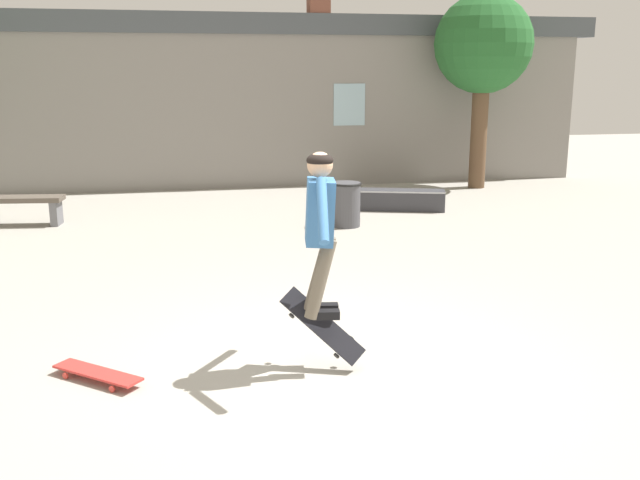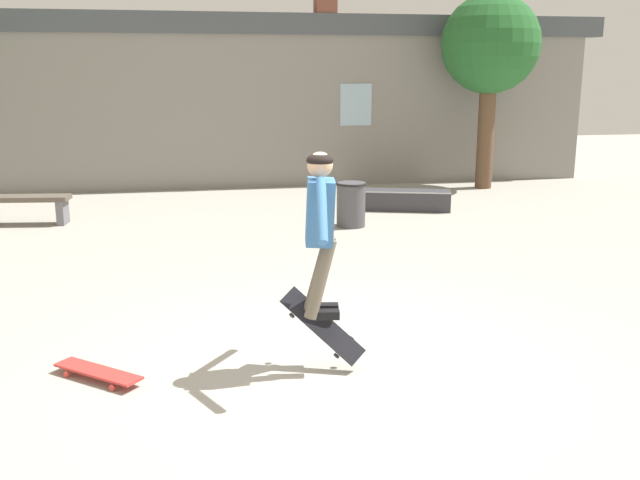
{
  "view_description": "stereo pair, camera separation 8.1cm",
  "coord_description": "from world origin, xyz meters",
  "px_view_note": "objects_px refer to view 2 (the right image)",
  "views": [
    {
      "loc": [
        -1.24,
        -5.65,
        2.51
      ],
      "look_at": [
        -0.09,
        -0.05,
        1.14
      ],
      "focal_mm": 40.0,
      "sensor_mm": 36.0,
      "label": 1
    },
    {
      "loc": [
        -1.16,
        -5.67,
        2.51
      ],
      "look_at": [
        -0.09,
        -0.05,
        1.14
      ],
      "focal_mm": 40.0,
      "sensor_mm": 36.0,
      "label": 2
    }
  ],
  "objects_px": {
    "park_bench": "(22,204)",
    "skate_ledge": "(405,200)",
    "tree_right": "(490,47)",
    "skateboard_flipping": "(323,326)",
    "skateboard_resting": "(98,372)",
    "trash_bin": "(351,203)",
    "skater": "(320,220)"
  },
  "relations": [
    {
      "from": "park_bench",
      "to": "skate_ledge",
      "type": "distance_m",
      "value": 6.61
    },
    {
      "from": "tree_right",
      "to": "skateboard_flipping",
      "type": "distance_m",
      "value": 10.56
    },
    {
      "from": "skate_ledge",
      "to": "skateboard_resting",
      "type": "relative_size",
      "value": 2.16
    },
    {
      "from": "trash_bin",
      "to": "skater",
      "type": "bearing_deg",
      "value": -105.77
    },
    {
      "from": "skater",
      "to": "skateboard_resting",
      "type": "xyz_separation_m",
      "value": [
        -1.86,
        0.12,
        -1.24
      ]
    },
    {
      "from": "skateboard_flipping",
      "to": "park_bench",
      "type": "bearing_deg",
      "value": 150.66
    },
    {
      "from": "tree_right",
      "to": "skateboard_resting",
      "type": "xyz_separation_m",
      "value": [
        -7.14,
        -8.69,
        -2.9
      ]
    },
    {
      "from": "tree_right",
      "to": "skater",
      "type": "height_order",
      "value": "tree_right"
    },
    {
      "from": "skate_ledge",
      "to": "skater",
      "type": "relative_size",
      "value": 1.2
    },
    {
      "from": "trash_bin",
      "to": "skateboard_resting",
      "type": "relative_size",
      "value": 0.94
    },
    {
      "from": "trash_bin",
      "to": "skateboard_resting",
      "type": "xyz_separation_m",
      "value": [
        -3.42,
        -5.41,
        -0.32
      ]
    },
    {
      "from": "tree_right",
      "to": "park_bench",
      "type": "xyz_separation_m",
      "value": [
        -9.03,
        -2.13,
        -2.63
      ]
    },
    {
      "from": "skate_ledge",
      "to": "trash_bin",
      "type": "relative_size",
      "value": 2.29
    },
    {
      "from": "trash_bin",
      "to": "skateboard_resting",
      "type": "bearing_deg",
      "value": -122.29
    },
    {
      "from": "skater",
      "to": "skateboard_resting",
      "type": "relative_size",
      "value": 1.8
    },
    {
      "from": "tree_right",
      "to": "trash_bin",
      "type": "distance_m",
      "value": 5.6
    },
    {
      "from": "park_bench",
      "to": "skateboard_flipping",
      "type": "relative_size",
      "value": 2.23
    },
    {
      "from": "tree_right",
      "to": "skateboard_resting",
      "type": "distance_m",
      "value": 11.62
    },
    {
      "from": "park_bench",
      "to": "skateboard_resting",
      "type": "relative_size",
      "value": 2.03
    },
    {
      "from": "park_bench",
      "to": "trash_bin",
      "type": "distance_m",
      "value": 5.43
    },
    {
      "from": "skateboard_resting",
      "to": "skateboard_flipping",
      "type": "bearing_deg",
      "value": 37.61
    },
    {
      "from": "park_bench",
      "to": "skate_ledge",
      "type": "bearing_deg",
      "value": 7.36
    },
    {
      "from": "skate_ledge",
      "to": "skateboard_resting",
      "type": "xyz_separation_m",
      "value": [
        -4.71,
        -6.57,
        -0.12
      ]
    },
    {
      "from": "park_bench",
      "to": "trash_bin",
      "type": "height_order",
      "value": "trash_bin"
    },
    {
      "from": "park_bench",
      "to": "skateboard_resting",
      "type": "xyz_separation_m",
      "value": [
        1.89,
        -6.56,
        -0.28
      ]
    },
    {
      "from": "skate_ledge",
      "to": "tree_right",
      "type": "bearing_deg",
      "value": 58.54
    },
    {
      "from": "trash_bin",
      "to": "skater",
      "type": "distance_m",
      "value": 5.82
    },
    {
      "from": "tree_right",
      "to": "skateboard_flipping",
      "type": "relative_size",
      "value": 5.79
    },
    {
      "from": "tree_right",
      "to": "skateboard_flipping",
      "type": "bearing_deg",
      "value": -120.89
    },
    {
      "from": "skateboard_resting",
      "to": "skater",
      "type": "bearing_deg",
      "value": 36.73
    },
    {
      "from": "tree_right",
      "to": "trash_bin",
      "type": "bearing_deg",
      "value": -138.56
    },
    {
      "from": "skate_ledge",
      "to": "trash_bin",
      "type": "xyz_separation_m",
      "value": [
        -1.29,
        -1.16,
        0.2
      ]
    }
  ]
}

